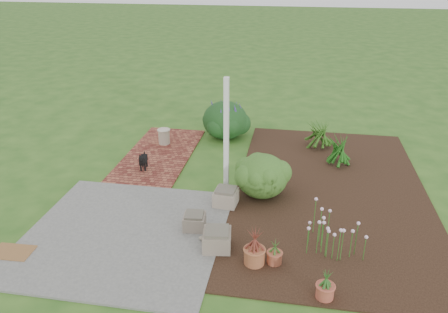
% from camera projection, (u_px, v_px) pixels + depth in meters
% --- Properties ---
extents(ground, '(80.00, 80.00, 0.00)m').
position_uv_depth(ground, '(212.00, 193.00, 9.27)').
color(ground, '#2A581B').
rests_on(ground, ground).
extents(concrete_patio, '(3.50, 3.50, 0.04)m').
position_uv_depth(concrete_patio, '(125.00, 233.00, 7.89)').
color(concrete_patio, '#5F5F5C').
rests_on(concrete_patio, ground).
extents(brick_path, '(1.60, 3.50, 0.04)m').
position_uv_depth(brick_path, '(160.00, 154.00, 11.09)').
color(brick_path, maroon).
rests_on(brick_path, ground).
extents(garden_bed, '(4.00, 7.00, 0.03)m').
position_uv_depth(garden_bed, '(331.00, 191.00, 9.32)').
color(garden_bed, black).
rests_on(garden_bed, ground).
extents(veranda_post, '(0.10, 0.10, 2.50)m').
position_uv_depth(veranda_post, '(226.00, 138.00, 8.79)').
color(veranda_post, white).
rests_on(veranda_post, ground).
extents(stone_trough_near, '(0.53, 0.53, 0.31)m').
position_uv_depth(stone_trough_near, '(217.00, 240.00, 7.40)').
color(stone_trough_near, '#726955').
rests_on(stone_trough_near, concrete_patio).
extents(stone_trough_mid, '(0.42, 0.42, 0.26)m').
position_uv_depth(stone_trough_mid, '(194.00, 222.00, 7.97)').
color(stone_trough_mid, '#7C6B5D').
rests_on(stone_trough_mid, concrete_patio).
extents(stone_trough_far, '(0.49, 0.49, 0.30)m').
position_uv_depth(stone_trough_far, '(226.00, 197.00, 8.73)').
color(stone_trough_far, '#7B6F5D').
rests_on(stone_trough_far, concrete_patio).
extents(coir_doormat, '(0.68, 0.45, 0.02)m').
position_uv_depth(coir_doormat, '(12.00, 252.00, 7.35)').
color(coir_doormat, brown).
rests_on(coir_doormat, concrete_patio).
extents(black_dog, '(0.20, 0.49, 0.42)m').
position_uv_depth(black_dog, '(143.00, 160.00, 10.13)').
color(black_dog, black).
rests_on(black_dog, brick_path).
extents(cream_ceramic_urn, '(0.39, 0.39, 0.39)m').
position_uv_depth(cream_ceramic_urn, '(164.00, 137.00, 11.58)').
color(cream_ceramic_urn, beige).
rests_on(cream_ceramic_urn, brick_path).
extents(evergreen_shrub, '(1.27, 1.27, 0.92)m').
position_uv_depth(evergreen_shrub, '(262.00, 175.00, 8.99)').
color(evergreen_shrub, '#144116').
rests_on(evergreen_shrub, garden_bed).
extents(agapanthus_clump_back, '(1.25, 1.25, 0.87)m').
position_uv_depth(agapanthus_clump_back, '(338.00, 147.00, 10.37)').
color(agapanthus_clump_back, '#0D3D0B').
rests_on(agapanthus_clump_back, garden_bed).
extents(agapanthus_clump_front, '(1.20, 1.20, 0.85)m').
position_uv_depth(agapanthus_clump_front, '(319.00, 132.00, 11.32)').
color(agapanthus_clump_front, '#164110').
rests_on(agapanthus_clump_front, garden_bed).
extents(pink_flower_patch, '(1.35, 1.35, 0.70)m').
position_uv_depth(pink_flower_patch, '(335.00, 226.00, 7.45)').
color(pink_flower_patch, '#113D0F').
rests_on(pink_flower_patch, garden_bed).
extents(terracotta_pot_bronze, '(0.34, 0.34, 0.27)m').
position_uv_depth(terracotta_pot_bronze, '(254.00, 256.00, 7.06)').
color(terracotta_pot_bronze, '#9F5935').
rests_on(terracotta_pot_bronze, garden_bed).
extents(terracotta_pot_small_left, '(0.30, 0.30, 0.22)m').
position_uv_depth(terracotta_pot_small_left, '(325.00, 291.00, 6.35)').
color(terracotta_pot_small_left, '#AC4E3A').
rests_on(terracotta_pot_small_left, garden_bed).
extents(terracotta_pot_small_right, '(0.29, 0.29, 0.20)m').
position_uv_depth(terracotta_pot_small_right, '(274.00, 257.00, 7.08)').
color(terracotta_pot_small_right, '#A15136').
rests_on(terracotta_pot_small_right, garden_bed).
extents(purple_flowering_bush, '(1.43, 1.43, 1.05)m').
position_uv_depth(purple_flowering_bush, '(225.00, 119.00, 11.99)').
color(purple_flowering_bush, black).
rests_on(purple_flowering_bush, ground).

